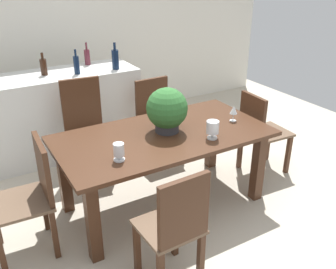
# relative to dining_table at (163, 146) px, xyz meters

# --- Properties ---
(ground_plane) EXTENTS (7.04, 7.04, 0.00)m
(ground_plane) POSITION_rel_dining_table_xyz_m (0.00, -0.08, -0.63)
(ground_plane) COLOR #BCB29E
(back_wall) EXTENTS (6.40, 0.10, 2.60)m
(back_wall) POSITION_rel_dining_table_xyz_m (0.00, 2.52, 0.67)
(back_wall) COLOR silver
(back_wall) RESTS_ON ground
(dining_table) EXTENTS (1.93, 1.01, 0.75)m
(dining_table) POSITION_rel_dining_table_xyz_m (0.00, 0.00, 0.00)
(dining_table) COLOR #422616
(dining_table) RESTS_ON ground
(chair_far_right) EXTENTS (0.47, 0.45, 0.94)m
(chair_far_right) POSITION_rel_dining_table_xyz_m (0.43, 0.93, -0.10)
(chair_far_right) COLOR #422616
(chair_far_right) RESTS_ON ground
(chair_head_end) EXTENTS (0.49, 0.49, 0.95)m
(chair_head_end) POSITION_rel_dining_table_xyz_m (-1.19, -0.00, -0.10)
(chair_head_end) COLOR #422616
(chair_head_end) RESTS_ON ground
(chair_far_left) EXTENTS (0.49, 0.47, 1.07)m
(chair_far_left) POSITION_rel_dining_table_xyz_m (-0.43, 0.94, -0.05)
(chair_far_left) COLOR #422616
(chair_far_left) RESTS_ON ground
(chair_near_left) EXTENTS (0.43, 0.43, 0.96)m
(chair_near_left) POSITION_rel_dining_table_xyz_m (-0.43, -0.92, -0.10)
(chair_near_left) COLOR #422616
(chair_near_left) RESTS_ON ground
(chair_foot_end) EXTENTS (0.50, 0.43, 0.93)m
(chair_foot_end) POSITION_rel_dining_table_xyz_m (1.19, 0.01, -0.12)
(chair_foot_end) COLOR #422616
(chair_foot_end) RESTS_ON ground
(flower_centerpiece) EXTENTS (0.37, 0.37, 0.41)m
(flower_centerpiece) POSITION_rel_dining_table_xyz_m (0.06, 0.03, 0.33)
(flower_centerpiece) COLOR #333338
(flower_centerpiece) RESTS_ON dining_table
(crystal_vase_left) EXTENTS (0.11, 0.11, 0.16)m
(crystal_vase_left) POSITION_rel_dining_table_xyz_m (0.32, -0.30, 0.22)
(crystal_vase_left) COLOR silver
(crystal_vase_left) RESTS_ON dining_table
(crystal_vase_center_near) EXTENTS (0.09, 0.09, 0.15)m
(crystal_vase_center_near) POSITION_rel_dining_table_xyz_m (-0.54, -0.25, 0.20)
(crystal_vase_center_near) COLOR silver
(crystal_vase_center_near) RESTS_ON dining_table
(wine_glass) EXTENTS (0.07, 0.07, 0.16)m
(wine_glass) POSITION_rel_dining_table_xyz_m (0.73, -0.08, 0.23)
(wine_glass) COLOR silver
(wine_glass) RESTS_ON dining_table
(kitchen_counter) EXTENTS (1.89, 0.67, 1.00)m
(kitchen_counter) POSITION_rel_dining_table_xyz_m (-0.54, 1.59, -0.13)
(kitchen_counter) COLOR silver
(kitchen_counter) RESTS_ON ground
(wine_bottle_dark) EXTENTS (0.07, 0.07, 0.27)m
(wine_bottle_dark) POSITION_rel_dining_table_xyz_m (-0.06, 1.78, 0.46)
(wine_bottle_dark) COLOR #511E28
(wine_bottle_dark) RESTS_ON kitchen_counter
(wine_bottle_clear) EXTENTS (0.07, 0.07, 0.25)m
(wine_bottle_clear) POSITION_rel_dining_table_xyz_m (-0.63, 1.59, 0.46)
(wine_bottle_clear) COLOR black
(wine_bottle_clear) RESTS_ON kitchen_counter
(wine_bottle_green) EXTENTS (0.06, 0.06, 0.28)m
(wine_bottle_green) POSITION_rel_dining_table_xyz_m (-0.30, 1.44, 0.47)
(wine_bottle_green) COLOR #0F1E38
(wine_bottle_green) RESTS_ON kitchen_counter
(wine_bottle_amber) EXTENTS (0.08, 0.08, 0.31)m
(wine_bottle_amber) POSITION_rel_dining_table_xyz_m (0.16, 1.41, 0.48)
(wine_bottle_amber) COLOR #0F1E38
(wine_bottle_amber) RESTS_ON kitchen_counter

